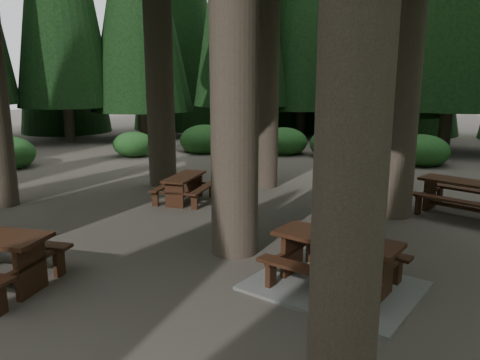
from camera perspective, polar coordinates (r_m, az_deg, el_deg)
The scene contains 5 objects.
ground at distance 8.99m, azimuth -5.58°, elevation -7.94°, with size 80.00×80.00×0.00m, color #4B443D.
picnic_table_a at distance 7.30m, azimuth 11.50°, elevation -10.73°, with size 2.44×2.04×0.81m.
picnic_table_b at distance 12.01m, azimuth -6.79°, elevation -0.54°, with size 1.68×1.88×0.68m.
picnic_table_d at distance 11.89m, azimuth 25.52°, elevation -1.38°, with size 2.08×1.79×0.81m.
shrub_ring at distance 9.02m, azimuth 0.90°, elevation -5.13°, with size 23.86×24.64×1.49m.
Camera 1 is at (5.52, -6.38, 3.11)m, focal length 35.00 mm.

